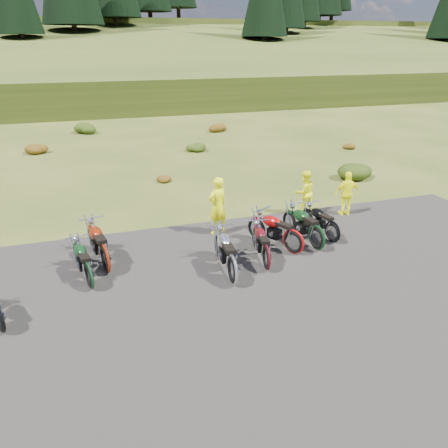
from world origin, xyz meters
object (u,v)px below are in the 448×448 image
object	(u,v)px
motorcycle_0	(2,332)
motorcycle_7	(316,250)
motorcycle_3	(232,284)
person_middle	(217,207)

from	to	relation	value
motorcycle_0	motorcycle_7	distance (m)	8.72
motorcycle_7	motorcycle_3	bearing A→B (deg)	101.80
motorcycle_0	person_middle	bearing A→B (deg)	-83.39
person_middle	motorcycle_3	bearing A→B (deg)	57.45
motorcycle_7	person_middle	bearing A→B (deg)	41.79
motorcycle_3	motorcycle_0	bearing A→B (deg)	97.57
motorcycle_3	person_middle	distance (m)	3.41
motorcycle_7	person_middle	xyz separation A→B (m)	(-2.50, 2.09, 0.96)
motorcycle_0	person_middle	xyz separation A→B (m)	(6.08, 3.63, 0.96)
motorcycle_0	motorcycle_7	size ratio (longest dim) A/B	0.85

